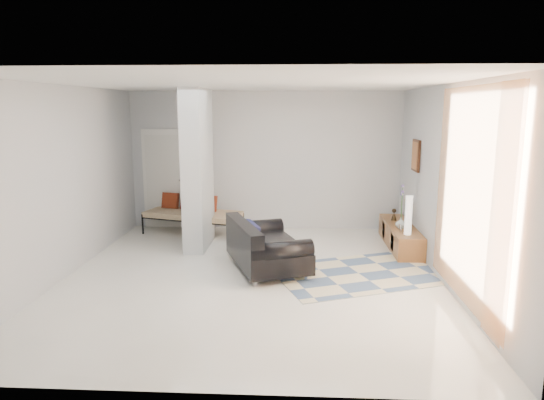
{
  "coord_description": "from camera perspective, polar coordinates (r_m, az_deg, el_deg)",
  "views": [
    {
      "loc": [
        0.66,
        -6.83,
        2.48
      ],
      "look_at": [
        0.27,
        0.6,
        1.05
      ],
      "focal_mm": 32.0,
      "sensor_mm": 36.0,
      "label": 1
    }
  ],
  "objects": [
    {
      "name": "floor",
      "position": [
        7.3,
        -2.38,
        -8.99
      ],
      "size": [
        6.0,
        6.0,
        0.0
      ],
      "primitive_type": "plane",
      "color": "silver",
      "rests_on": "ground"
    },
    {
      "name": "ceiling",
      "position": [
        6.87,
        -2.57,
        13.54
      ],
      "size": [
        6.0,
        6.0,
        0.0
      ],
      "primitive_type": "plane",
      "rotation": [
        3.14,
        0.0,
        0.0
      ],
      "color": "white",
      "rests_on": "wall_back"
    },
    {
      "name": "wall_back",
      "position": [
        9.91,
        -0.82,
        4.63
      ],
      "size": [
        6.0,
        0.0,
        6.0
      ],
      "primitive_type": "plane",
      "rotation": [
        1.57,
        0.0,
        0.0
      ],
      "color": "silver",
      "rests_on": "ground"
    },
    {
      "name": "wall_front",
      "position": [
        4.03,
        -6.52,
        -4.73
      ],
      "size": [
        6.0,
        0.0,
        6.0
      ],
      "primitive_type": "plane",
      "rotation": [
        -1.57,
        0.0,
        0.0
      ],
      "color": "silver",
      "rests_on": "ground"
    },
    {
      "name": "wall_left",
      "position": [
        7.71,
        -23.28,
        1.94
      ],
      "size": [
        0.0,
        6.0,
        6.0
      ],
      "primitive_type": "plane",
      "rotation": [
        1.57,
        0.0,
        1.57
      ],
      "color": "silver",
      "rests_on": "ground"
    },
    {
      "name": "wall_right",
      "position": [
        7.23,
        19.8,
        1.64
      ],
      "size": [
        0.0,
        6.0,
        6.0
      ],
      "primitive_type": "plane",
      "rotation": [
        1.57,
        0.0,
        -1.57
      ],
      "color": "silver",
      "rests_on": "ground"
    },
    {
      "name": "partition_column",
      "position": [
        8.68,
        -8.73,
        3.62
      ],
      "size": [
        0.35,
        1.2,
        2.8
      ],
      "primitive_type": "cube",
      "color": "silver",
      "rests_on": "floor"
    },
    {
      "name": "hallway_door",
      "position": [
        10.28,
        -12.61,
        2.46
      ],
      "size": [
        0.85,
        0.06,
        2.04
      ],
      "primitive_type": "cube",
      "color": "silver",
      "rests_on": "floor"
    },
    {
      "name": "curtain",
      "position": [
        6.11,
        22.16,
        0.37
      ],
      "size": [
        0.0,
        2.55,
        2.55
      ],
      "primitive_type": "plane",
      "rotation": [
        1.57,
        0.0,
        1.57
      ],
      "color": "#FC9642",
      "rests_on": "wall_right"
    },
    {
      "name": "wall_art",
      "position": [
        8.82,
        16.58,
        5.04
      ],
      "size": [
        0.04,
        0.45,
        0.55
      ],
      "primitive_type": "cube",
      "color": "#3B1E10",
      "rests_on": "wall_right"
    },
    {
      "name": "media_console",
      "position": [
        9.03,
        14.84,
        -4.09
      ],
      "size": [
        0.45,
        1.9,
        0.8
      ],
      "color": "brown",
      "rests_on": "floor"
    },
    {
      "name": "loveseat",
      "position": [
        7.52,
        -1.02,
        -5.55
      ],
      "size": [
        1.45,
        1.85,
        0.76
      ],
      "rotation": [
        0.0,
        0.0,
        0.36
      ],
      "color": "silver",
      "rests_on": "floor"
    },
    {
      "name": "daybed",
      "position": [
        9.76,
        -9.35,
        -1.49
      ],
      "size": [
        2.02,
        1.28,
        0.77
      ],
      "rotation": [
        0.0,
        0.0,
        -0.29
      ],
      "color": "black",
      "rests_on": "floor"
    },
    {
      "name": "area_rug",
      "position": [
        7.51,
        10.15,
        -8.52
      ],
      "size": [
        2.88,
        2.4,
        0.01
      ],
      "primitive_type": "cube",
      "rotation": [
        0.0,
        0.0,
        0.36
      ],
      "color": "beige",
      "rests_on": "floor"
    },
    {
      "name": "cylinder_lamp",
      "position": [
        8.3,
        15.76,
        -1.74
      ],
      "size": [
        0.12,
        0.12,
        0.65
      ],
      "primitive_type": "cylinder",
      "color": "white",
      "rests_on": "media_console"
    },
    {
      "name": "bronze_figurine",
      "position": [
        9.31,
        14.15,
        -1.67
      ],
      "size": [
        0.12,
        0.12,
        0.22
      ],
      "primitive_type": null,
      "rotation": [
        0.0,
        0.0,
        0.12
      ],
      "color": "black",
      "rests_on": "media_console"
    },
    {
      "name": "vase",
      "position": [
        8.73,
        14.91,
        -2.62
      ],
      "size": [
        0.21,
        0.21,
        0.19
      ],
      "primitive_type": "imported",
      "rotation": [
        0.0,
        0.0,
        -0.15
      ],
      "color": "silver",
      "rests_on": "media_console"
    }
  ]
}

